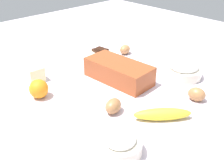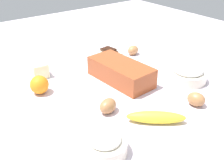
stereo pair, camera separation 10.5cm
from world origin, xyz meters
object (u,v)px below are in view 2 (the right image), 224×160
(sugar_bowl, at_px, (188,73))
(banana, at_px, (156,117))
(egg_beside_bowl, at_px, (133,50))
(flour_bowl, at_px, (105,144))
(chocolate_plate, at_px, (109,52))
(loaf_pan, at_px, (121,71))
(butter_block, at_px, (38,69))
(egg_near_butter, at_px, (196,99))
(egg_loose, at_px, (108,106))
(orange_fruit, at_px, (39,85))

(sugar_bowl, xyz_separation_m, banana, (0.13, -0.31, -0.01))
(egg_beside_bowl, bearing_deg, flour_bowl, -47.05)
(flour_bowl, height_order, chocolate_plate, flour_bowl)
(loaf_pan, relative_size, banana, 1.52)
(butter_block, xyz_separation_m, egg_near_butter, (0.55, 0.35, -0.01))
(egg_loose, distance_m, chocolate_plate, 0.51)
(flour_bowl, distance_m, butter_block, 0.56)
(flour_bowl, xyz_separation_m, sugar_bowl, (-0.14, 0.52, 0.00))
(sugar_bowl, relative_size, egg_beside_bowl, 2.48)
(flour_bowl, height_order, egg_loose, flour_bowl)
(flour_bowl, bearing_deg, chocolate_plate, 142.62)
(chocolate_plate, bearing_deg, butter_block, -88.25)
(loaf_pan, height_order, orange_fruit, loaf_pan)
(flour_bowl, height_order, butter_block, flour_bowl)
(butter_block, bearing_deg, egg_beside_bowl, 81.97)
(flour_bowl, distance_m, egg_beside_bowl, 0.71)
(sugar_bowl, relative_size, egg_near_butter, 2.39)
(loaf_pan, distance_m, orange_fruit, 0.32)
(butter_block, xyz_separation_m, egg_loose, (0.40, 0.07, -0.01))
(flour_bowl, distance_m, chocolate_plate, 0.71)
(flour_bowl, xyz_separation_m, banana, (-0.02, 0.21, -0.01))
(flour_bowl, bearing_deg, loaf_pan, 135.70)
(orange_fruit, distance_m, egg_loose, 0.29)
(flour_bowl, bearing_deg, egg_beside_bowl, 132.95)
(loaf_pan, xyz_separation_m, sugar_bowl, (0.17, 0.22, -0.01))
(loaf_pan, distance_m, egg_loose, 0.23)
(sugar_bowl, relative_size, chocolate_plate, 1.18)
(orange_fruit, xyz_separation_m, egg_beside_bowl, (-0.07, 0.53, -0.01))
(flour_bowl, bearing_deg, butter_block, 174.90)
(flour_bowl, xyz_separation_m, chocolate_plate, (-0.57, 0.43, -0.02))
(egg_beside_bowl, distance_m, chocolate_plate, 0.12)
(egg_loose, bearing_deg, sugar_bowl, 88.16)
(egg_beside_bowl, bearing_deg, egg_near_butter, -14.82)
(sugar_bowl, height_order, banana, sugar_bowl)
(butter_block, bearing_deg, loaf_pan, 45.44)
(banana, distance_m, egg_loose, 0.16)
(loaf_pan, xyz_separation_m, egg_near_butter, (0.30, 0.10, -0.02))
(orange_fruit, bearing_deg, sugar_bowl, 62.73)
(loaf_pan, bearing_deg, egg_loose, -52.96)
(orange_fruit, relative_size, egg_loose, 1.03)
(banana, xyz_separation_m, egg_loose, (-0.14, -0.09, 0.00))
(loaf_pan, relative_size, flour_bowl, 2.34)
(sugar_bowl, bearing_deg, flour_bowl, -74.72)
(flour_bowl, bearing_deg, egg_loose, 141.44)
(egg_near_butter, bearing_deg, orange_fruit, -135.60)
(orange_fruit, bearing_deg, chocolate_plate, 109.15)
(loaf_pan, relative_size, butter_block, 3.20)
(orange_fruit, relative_size, egg_near_butter, 1.10)
(chocolate_plate, bearing_deg, banana, -21.87)
(egg_near_butter, xyz_separation_m, egg_beside_bowl, (-0.48, 0.13, -0.00))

